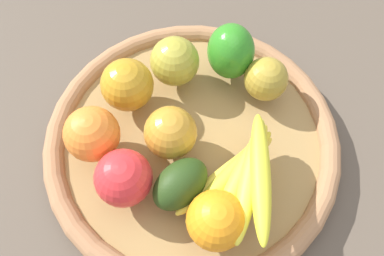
% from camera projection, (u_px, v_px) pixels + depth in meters
% --- Properties ---
extents(ground_plane, '(2.40, 2.40, 0.00)m').
position_uv_depth(ground_plane, '(192.00, 146.00, 0.62)').
color(ground_plane, brown).
rests_on(ground_plane, ground).
extents(basket, '(0.45, 0.45, 0.04)m').
position_uv_depth(basket, '(192.00, 141.00, 0.60)').
color(basket, '#9D7A47').
rests_on(basket, ground_plane).
extents(avocado, '(0.08, 0.10, 0.06)m').
position_uv_depth(avocado, '(180.00, 184.00, 0.52)').
color(avocado, '#233C14').
rests_on(avocado, basket).
extents(apple_0, '(0.11, 0.11, 0.08)m').
position_uv_depth(apple_0, '(175.00, 61.00, 0.60)').
color(apple_0, '#A49C33').
rests_on(apple_0, basket).
extents(banana_bunch, '(0.17, 0.18, 0.07)m').
position_uv_depth(banana_bunch, '(241.00, 176.00, 0.52)').
color(banana_bunch, yellow).
rests_on(banana_bunch, basket).
extents(apple_3, '(0.08, 0.08, 0.08)m').
position_uv_depth(apple_3, '(124.00, 178.00, 0.51)').
color(apple_3, red).
rests_on(apple_3, basket).
extents(apple_1, '(0.11, 0.11, 0.08)m').
position_uv_depth(apple_1, '(127.00, 85.00, 0.58)').
color(apple_1, '#BE871E').
rests_on(apple_1, basket).
extents(bell_pepper, '(0.10, 0.09, 0.09)m').
position_uv_depth(bell_pepper, '(231.00, 51.00, 0.60)').
color(bell_pepper, '#2D8320').
rests_on(bell_pepper, basket).
extents(orange_0, '(0.08, 0.08, 0.08)m').
position_uv_depth(orange_0, '(92.00, 134.00, 0.54)').
color(orange_0, orange).
rests_on(orange_0, basket).
extents(orange_1, '(0.09, 0.09, 0.08)m').
position_uv_depth(orange_1, '(216.00, 220.00, 0.49)').
color(orange_1, orange).
rests_on(orange_1, basket).
extents(apple_4, '(0.11, 0.11, 0.08)m').
position_uv_depth(apple_4, '(172.00, 135.00, 0.54)').
color(apple_4, '#BF8529').
rests_on(apple_4, basket).
extents(apple_2, '(0.08, 0.08, 0.07)m').
position_uv_depth(apple_2, '(266.00, 79.00, 0.59)').
color(apple_2, '#A78B2E').
rests_on(apple_2, basket).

